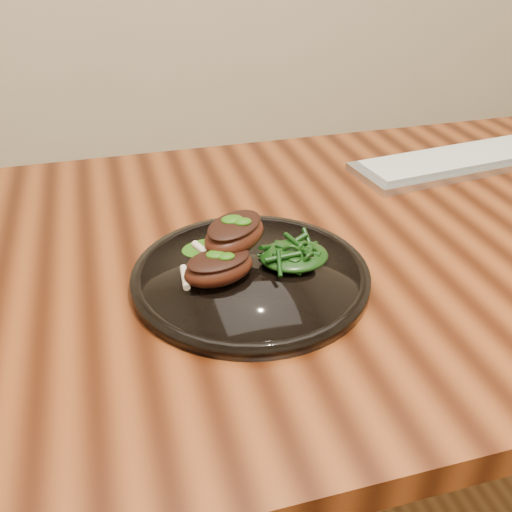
% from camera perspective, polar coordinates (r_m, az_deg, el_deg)
% --- Properties ---
extents(desk, '(1.60, 0.80, 0.75)m').
position_cam_1_polar(desk, '(0.90, 9.89, -2.18)').
color(desk, black).
rests_on(desk, ground).
extents(plate, '(0.30, 0.30, 0.02)m').
position_cam_1_polar(plate, '(0.73, -0.53, -1.97)').
color(plate, black).
rests_on(plate, desk).
extents(lamb_chop_front, '(0.10, 0.08, 0.04)m').
position_cam_1_polar(lamb_chop_front, '(0.70, -3.79, -1.09)').
color(lamb_chop_front, '#3B150B').
rests_on(lamb_chop_front, plate).
extents(lamb_chop_back, '(0.12, 0.11, 0.04)m').
position_cam_1_polar(lamb_chop_back, '(0.72, -2.21, 2.27)').
color(lamb_chop_back, '#3B150B').
rests_on(lamb_chop_back, plate).
extents(herb_smear, '(0.08, 0.05, 0.00)m').
position_cam_1_polar(herb_smear, '(0.77, -4.52, 0.82)').
color(herb_smear, '#154207').
rests_on(herb_smear, plate).
extents(greens_heap, '(0.09, 0.08, 0.03)m').
position_cam_1_polar(greens_heap, '(0.73, 3.82, 0.43)').
color(greens_heap, black).
rests_on(greens_heap, plate).
extents(keyboard, '(0.43, 0.17, 0.02)m').
position_cam_1_polar(keyboard, '(1.13, 19.85, 8.98)').
color(keyboard, '#B3B5B7').
rests_on(keyboard, desk).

